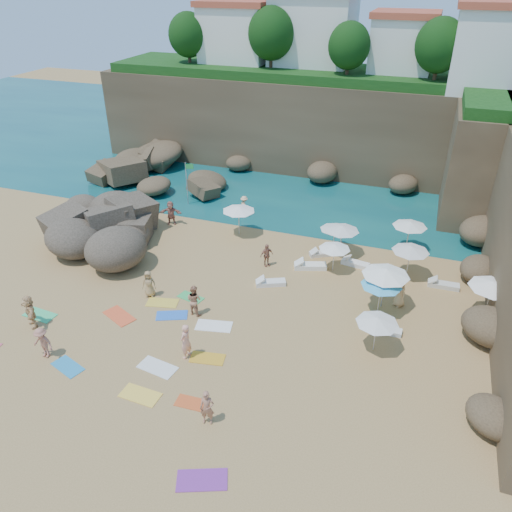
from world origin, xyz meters
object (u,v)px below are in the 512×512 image
(person_stand_2, at_px, (244,206))
(person_stand_6, at_px, (186,341))
(parasol_1, at_px, (410,224))
(person_stand_4, at_px, (400,292))
(parasol_2, at_px, (342,228))
(lounger_0, at_px, (310,266))
(person_stand_5, at_px, (171,213))
(parasol_0, at_px, (239,209))
(person_stand_3, at_px, (267,255))
(flag_pole, at_px, (188,178))
(rock_outcrop, at_px, (104,243))
(person_stand_1, at_px, (194,300))

(person_stand_2, bearing_deg, person_stand_6, 145.75)
(parasol_1, xyz_separation_m, person_stand_4, (0.13, -6.68, -1.09))
(parasol_2, height_order, lounger_0, parasol_2)
(person_stand_5, distance_m, person_stand_6, 14.91)
(parasol_0, distance_m, person_stand_3, 4.90)
(flag_pole, height_order, parasol_0, flag_pole)
(flag_pole, distance_m, person_stand_2, 5.15)
(parasol_0, xyz_separation_m, parasol_2, (7.38, -0.46, -0.06))
(parasol_0, distance_m, person_stand_4, 12.73)
(parasol_2, xyz_separation_m, person_stand_4, (4.24, -4.63, -1.07))
(parasol_0, height_order, person_stand_5, parasol_0)
(flag_pole, bearing_deg, rock_outcrop, -108.82)
(rock_outcrop, height_order, person_stand_5, person_stand_5)
(lounger_0, bearing_deg, person_stand_1, -144.45)
(rock_outcrop, distance_m, person_stand_6, 13.69)
(flag_pole, distance_m, parasol_1, 17.27)
(flag_pole, xyz_separation_m, person_stand_4, (17.29, -8.64, -1.36))
(flag_pole, height_order, person_stand_2, flag_pole)
(person_stand_1, bearing_deg, parasol_2, -112.59)
(parasol_0, relative_size, person_stand_4, 1.32)
(person_stand_2, distance_m, person_stand_4, 14.83)
(person_stand_4, bearing_deg, flag_pole, -163.70)
(parasol_1, distance_m, person_stand_2, 12.39)
(flag_pole, distance_m, person_stand_3, 11.43)
(rock_outcrop, distance_m, person_stand_1, 10.86)
(lounger_0, bearing_deg, parasol_1, 19.99)
(person_stand_3, bearing_deg, person_stand_1, -157.27)
(person_stand_1, bearing_deg, rock_outcrop, -17.19)
(person_stand_4, bearing_deg, parasol_1, 133.94)
(flag_pole, relative_size, person_stand_3, 2.26)
(rock_outcrop, xyz_separation_m, person_stand_6, (10.60, -8.60, 0.97))
(rock_outcrop, relative_size, person_stand_6, 3.76)
(parasol_1, xyz_separation_m, lounger_0, (-5.54, -4.45, -1.81))
(parasol_2, xyz_separation_m, lounger_0, (-1.43, -2.40, -1.79))
(flag_pole, bearing_deg, person_stand_5, -84.94)
(lounger_0, height_order, person_stand_5, person_stand_5)
(parasol_0, height_order, parasol_2, parasol_0)
(flag_pole, distance_m, person_stand_1, 14.86)
(flag_pole, xyz_separation_m, person_stand_2, (4.92, -0.46, -1.45))
(lounger_0, height_order, person_stand_3, person_stand_3)
(rock_outcrop, distance_m, lounger_0, 14.39)
(person_stand_2, distance_m, person_stand_5, 5.60)
(parasol_2, distance_m, person_stand_2, 8.95)
(person_stand_4, height_order, person_stand_5, person_stand_5)
(parasol_0, bearing_deg, flag_pole, 147.98)
(person_stand_5, bearing_deg, parasol_2, -17.05)
(flag_pole, bearing_deg, person_stand_2, -5.29)
(person_stand_3, relative_size, person_stand_4, 0.88)
(person_stand_2, height_order, person_stand_3, person_stand_2)
(person_stand_4, distance_m, person_stand_5, 17.67)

